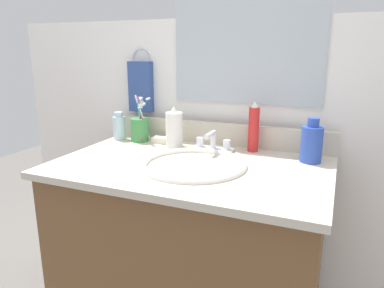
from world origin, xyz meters
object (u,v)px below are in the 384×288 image
bottle_shampoo_blue (312,143)px  soap_bar (160,140)px  bottle_gel_clear (119,127)px  bottle_spray_red (254,128)px  faucet (213,144)px  cup_green (140,128)px  bottle_lotion_white (174,129)px  hand_towel (141,87)px

bottle_shampoo_blue → soap_bar: 0.61m
bottle_gel_clear → bottle_spray_red: size_ratio=0.62×
faucet → cup_green: size_ratio=0.81×
bottle_lotion_white → bottle_shampoo_blue: bearing=0.1°
bottle_shampoo_blue → cup_green: 0.70m
bottle_lotion_white → cup_green: size_ratio=0.84×
bottle_gel_clear → soap_bar: (0.19, 0.02, -0.04)m
bottle_gel_clear → cup_green: size_ratio=0.61×
soap_bar → bottle_shampoo_blue: bearing=-3.4°
cup_green → bottle_shampoo_blue: bearing=-2.2°
bottle_gel_clear → soap_bar: 0.20m
bottle_spray_red → bottle_lotion_white: bearing=-169.7°
bottle_gel_clear → bottle_spray_red: bottle_spray_red is taller
bottle_lotion_white → soap_bar: (-0.08, 0.04, -0.06)m
hand_towel → faucet: size_ratio=1.38×
bottle_shampoo_blue → bottle_lotion_white: bearing=-179.9°
hand_towel → bottle_gel_clear: (-0.05, -0.11, -0.17)m
hand_towel → bottle_gel_clear: 0.20m
bottle_gel_clear → cup_green: 0.10m
hand_towel → bottle_spray_red: bearing=-7.7°
hand_towel → bottle_gel_clear: hand_towel is taller
bottle_gel_clear → hand_towel: bearing=65.2°
hand_towel → bottle_lotion_white: bearing=-29.9°
bottle_lotion_white → bottle_spray_red: (0.31, 0.06, 0.02)m
bottle_lotion_white → faucet: bearing=-1.3°
hand_towel → bottle_lotion_white: 0.30m
bottle_spray_red → cup_green: (-0.48, -0.03, -0.03)m
hand_towel → bottle_shampoo_blue: size_ratio=1.40×
bottle_lotion_white → cup_green: (-0.18, 0.03, -0.02)m
faucet → bottle_shampoo_blue: bearing=0.8°
bottle_spray_red → soap_bar: bottle_spray_red is taller
bottle_lotion_white → bottle_gel_clear: 0.27m
bottle_lotion_white → bottle_gel_clear: bearing=176.0°
bottle_lotion_white → bottle_gel_clear: (-0.27, 0.02, -0.02)m
bottle_gel_clear → faucet: bearing=-3.0°
bottle_lotion_white → hand_towel: bearing=150.1°
bottle_gel_clear → cup_green: bearing=5.5°
cup_green → bottle_lotion_white: bearing=-9.2°
hand_towel → bottle_lotion_white: size_ratio=1.33×
hand_towel → bottle_gel_clear: bearing=-114.8°
faucet → bottle_shampoo_blue: 0.36m
cup_green → bottle_gel_clear: bearing=-174.5°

